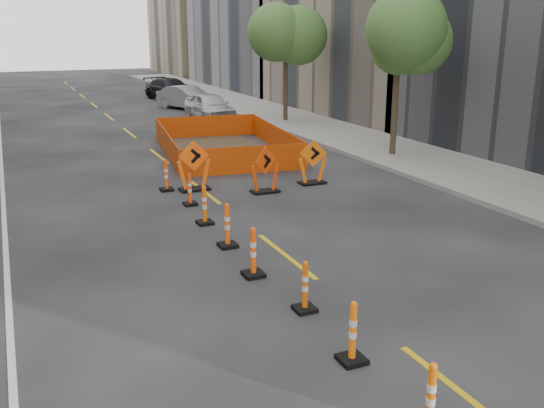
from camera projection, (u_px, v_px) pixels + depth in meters
name	position (u px, v px, depth m)	size (l,w,h in m)	color
ground_plane	(386.00, 334.00, 10.20)	(140.00, 140.00, 0.00)	black
sidewalk_right	(405.00, 154.00, 24.20)	(4.00, 90.00, 0.15)	gray
tree_r_b	(399.00, 39.00, 22.72)	(2.80, 2.80, 5.95)	#382B1E
tree_r_c	(286.00, 36.00, 31.50)	(2.80, 2.80, 5.95)	#382B1E
channelizer_1	(431.00, 398.00, 7.59)	(0.39, 0.39, 1.00)	#EE5F0A
channelizer_2	(353.00, 332.00, 9.22)	(0.40, 0.40, 1.02)	orange
channelizer_3	(305.00, 286.00, 10.90)	(0.38, 0.38, 0.97)	#D95009
channelizer_4	(253.00, 252.00, 12.43)	(0.42, 0.42, 1.07)	#FF4C0A
channelizer_5	(227.00, 225.00, 14.10)	(0.42, 0.42, 1.07)	#FF530A
channelizer_6	(204.00, 205.00, 15.75)	(0.41, 0.41, 1.04)	#E55709
channelizer_7	(190.00, 189.00, 17.45)	(0.37, 0.37, 0.95)	#E74009
channelizer_8	(166.00, 175.00, 18.99)	(0.40, 0.40, 1.01)	#EC4809
chevron_sign_left	(194.00, 166.00, 18.96)	(1.06, 0.64, 1.60)	#FF560A
chevron_sign_center	(265.00, 170.00, 18.72)	(0.97, 0.58, 1.45)	#E23E09
chevron_sign_right	(313.00, 162.00, 19.77)	(0.98, 0.59, 1.48)	#E25C09
safety_fence	(223.00, 141.00, 24.82)	(4.59, 7.81, 0.98)	#FF640D
parked_car_near	(210.00, 106.00, 33.42)	(1.78, 4.43, 1.51)	silver
parked_car_mid	(187.00, 98.00, 37.88)	(1.52, 4.37, 1.44)	gray
parked_car_far	(171.00, 89.00, 42.72)	(2.09, 5.15, 1.49)	black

